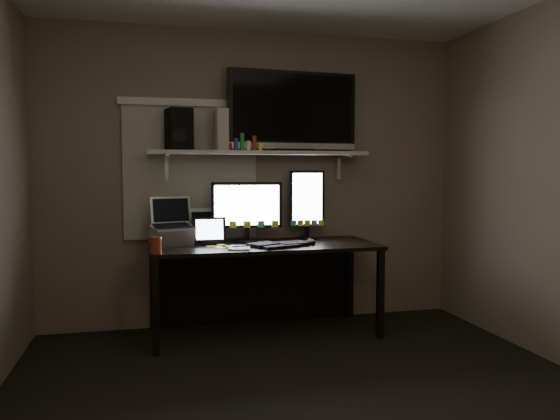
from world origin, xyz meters
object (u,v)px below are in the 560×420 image
object	(u,v)px
monitor_portrait	(307,204)
speaker	(179,130)
monitor_landscape	(247,212)
mouse	(311,242)
tv	(293,112)
desk	(261,263)
keyboard	(278,244)
game_console	(221,130)
cup	(156,245)
tablet	(209,231)
laptop	(172,222)

from	to	relation	value
monitor_portrait	speaker	distance (m)	1.24
monitor_landscape	mouse	world-z (taller)	monitor_landscape
tv	speaker	xyz separation A→B (m)	(-0.94, 0.01, -0.17)
desk	monitor_portrait	world-z (taller)	monitor_portrait
desk	keyboard	world-z (taller)	keyboard
desk	tv	distance (m)	1.30
monitor_portrait	tv	size ratio (longest dim) A/B	0.54
game_console	speaker	xyz separation A→B (m)	(-0.33, 0.05, 0.00)
keyboard	cup	distance (m)	0.95
monitor_landscape	desk	bearing A→B (deg)	-7.05
monitor_landscape	mouse	bearing A→B (deg)	-22.47
monitor_landscape	tv	world-z (taller)	tv
mouse	tablet	xyz separation A→B (m)	(-0.79, 0.15, 0.09)
monitor_portrait	laptop	bearing A→B (deg)	-168.83
desk	keyboard	size ratio (longest dim) A/B	3.91
monitor_portrait	speaker	world-z (taller)	speaker
game_console	monitor_landscape	bearing A→B (deg)	-8.66
monitor_portrait	cup	xyz separation A→B (m)	(-1.27, -0.52, -0.24)
desk	tablet	distance (m)	0.53
tablet	monitor_portrait	bearing A→B (deg)	13.19
monitor_landscape	cup	size ratio (longest dim) A/B	4.88
monitor_landscape	tv	xyz separation A→B (m)	(0.41, 0.07, 0.83)
mouse	tablet	bearing A→B (deg)	172.05
keyboard	tablet	size ratio (longest dim) A/B	1.81
cup	tv	world-z (taller)	tv
speaker	laptop	bearing A→B (deg)	-131.36
keyboard	cup	xyz separation A→B (m)	(-0.94, -0.17, 0.05)
monitor_portrait	cup	bearing A→B (deg)	-152.81
monitor_landscape	keyboard	world-z (taller)	monitor_landscape
monitor_landscape	game_console	size ratio (longest dim) A/B	1.75
laptop	game_console	bearing A→B (deg)	-3.02
keyboard	laptop	bearing A→B (deg)	144.40
monitor_landscape	speaker	bearing A→B (deg)	176.62
monitor_portrait	tablet	world-z (taller)	monitor_portrait
laptop	cup	distance (m)	0.43
laptop	tv	xyz separation A→B (m)	(1.02, 0.12, 0.90)
tablet	tv	bearing A→B (deg)	14.77
monitor_portrait	game_console	world-z (taller)	game_console
monitor_portrait	mouse	size ratio (longest dim) A/B	4.99
laptop	tv	distance (m)	1.36
monitor_portrait	laptop	xyz separation A→B (m)	(-1.14, -0.12, -0.11)
laptop	game_console	world-z (taller)	game_console
keyboard	game_console	size ratio (longest dim) A/B	1.39
game_console	cup	bearing A→B (deg)	-137.04
mouse	speaker	xyz separation A→B (m)	(-1.01, 0.33, 0.90)
mouse	monitor_portrait	bearing A→B (deg)	81.74
desk	monitor_portrait	distance (m)	0.64
speaker	cup	bearing A→B (deg)	-123.23
cup	tv	bearing A→B (deg)	24.10
monitor_portrait	mouse	xyz separation A→B (m)	(-0.06, -0.32, -0.28)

